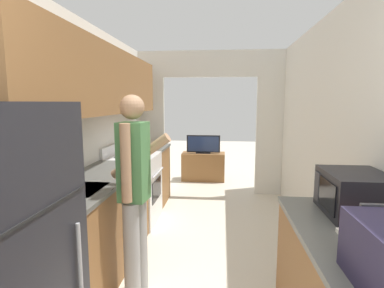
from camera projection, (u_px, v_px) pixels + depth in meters
The scene contains 10 objects.
wall_left at pixel (69, 114), 2.82m from camera, with size 0.38×7.18×2.50m.
wall_right at pixel (369, 154), 2.17m from camera, with size 0.06×7.18×2.50m.
wall_far_with_doorway at pixel (210, 113), 5.25m from camera, with size 2.93×0.06×2.50m.
counter_left at pixel (115, 207), 3.35m from camera, with size 0.62×3.47×0.92m.
range_oven at pixel (134, 188), 4.06m from camera, with size 0.66×0.75×1.06m.
person at pixel (134, 192), 2.41m from camera, with size 0.54×0.40×1.68m.
microwave at pixel (355, 194), 1.87m from camera, with size 0.37×0.46×0.27m.
book_stack at pixel (372, 240), 1.49m from camera, with size 0.25×0.31×0.06m.
tv_cabinet at pixel (203, 166), 6.27m from camera, with size 0.88×0.42×0.57m.
television at pixel (203, 144), 6.16m from camera, with size 0.69×0.16×0.37m.
Camera 1 is at (0.23, -0.47, 1.62)m, focal length 28.00 mm.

